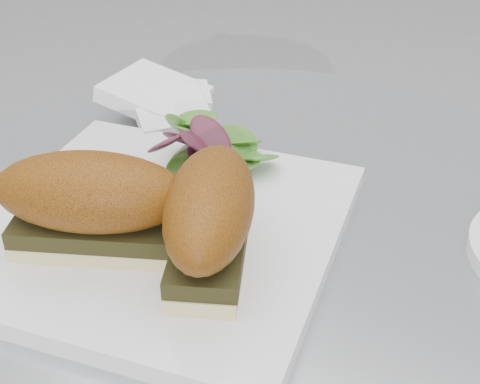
% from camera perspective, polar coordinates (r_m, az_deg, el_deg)
% --- Properties ---
extents(plate, '(0.35, 0.35, 0.02)m').
position_cam_1_polar(plate, '(0.55, -6.81, -3.24)').
color(plate, silver).
rests_on(plate, table).
extents(sandwich_left, '(0.16, 0.13, 0.08)m').
position_cam_1_polar(sandwich_left, '(0.50, -12.53, -0.83)').
color(sandwich_left, '#F7E99A').
rests_on(sandwich_left, plate).
extents(sandwich_right, '(0.12, 0.15, 0.08)m').
position_cam_1_polar(sandwich_right, '(0.48, -2.56, -2.04)').
color(sandwich_right, '#F7E99A').
rests_on(sandwich_right, plate).
extents(salad, '(0.10, 0.10, 0.05)m').
position_cam_1_polar(salad, '(0.60, -2.89, 3.80)').
color(salad, '#44822A').
rests_on(salad, plate).
extents(napkin, '(0.15, 0.15, 0.02)m').
position_cam_1_polar(napkin, '(0.74, -6.53, 6.98)').
color(napkin, white).
rests_on(napkin, table).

